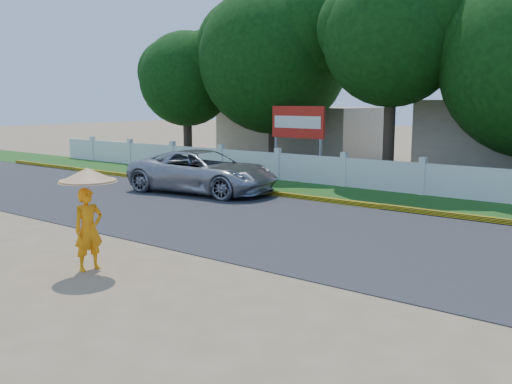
# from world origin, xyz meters

# --- Properties ---
(ground) EXTENTS (120.00, 120.00, 0.00)m
(ground) POSITION_xyz_m (0.00, 0.00, 0.00)
(ground) COLOR #9E8460
(ground) RESTS_ON ground
(road) EXTENTS (60.00, 7.00, 0.02)m
(road) POSITION_xyz_m (0.00, 4.50, 0.01)
(road) COLOR #38383A
(road) RESTS_ON ground
(grass_verge) EXTENTS (60.00, 3.50, 0.03)m
(grass_verge) POSITION_xyz_m (0.00, 9.75, 0.01)
(grass_verge) COLOR #2D601E
(grass_verge) RESTS_ON ground
(curb) EXTENTS (40.00, 0.18, 0.16)m
(curb) POSITION_xyz_m (0.00, 8.05, 0.08)
(curb) COLOR yellow
(curb) RESTS_ON ground
(fence) EXTENTS (40.00, 0.10, 1.10)m
(fence) POSITION_xyz_m (0.00, 11.20, 0.55)
(fence) COLOR silver
(fence) RESTS_ON ground
(building_far) EXTENTS (8.00, 5.00, 2.80)m
(building_far) POSITION_xyz_m (-10.00, 19.00, 1.40)
(building_far) COLOR #B7AD99
(building_far) RESTS_ON ground
(vehicle) EXTENTS (5.60, 3.12, 1.48)m
(vehicle) POSITION_xyz_m (-6.24, 7.09, 0.74)
(vehicle) COLOR #9C9DA3
(vehicle) RESTS_ON ground
(monk_with_parasol) EXTENTS (1.08, 1.08, 1.96)m
(monk_with_parasol) POSITION_xyz_m (-1.72, -0.93, 1.28)
(monk_with_parasol) COLOR orange
(monk_with_parasol) RESTS_ON ground
(billboard) EXTENTS (2.50, 0.13, 2.95)m
(billboard) POSITION_xyz_m (-5.78, 12.30, 2.14)
(billboard) COLOR gray
(billboard) RESTS_ON ground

